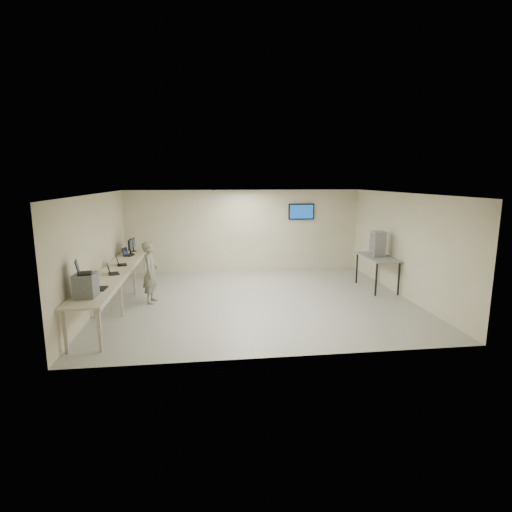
{
  "coord_description": "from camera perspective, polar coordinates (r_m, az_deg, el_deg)",
  "views": [
    {
      "loc": [
        -1.32,
        -10.11,
        3.16
      ],
      "look_at": [
        0.0,
        0.2,
        1.15
      ],
      "focal_mm": 28.0,
      "sensor_mm": 36.0,
      "label": 1
    }
  ],
  "objects": [
    {
      "name": "storage_bins",
      "position": [
        11.96,
        16.99,
        1.68
      ],
      "size": [
        0.35,
        0.39,
        0.73
      ],
      "color": "gray",
      "rests_on": "side_table"
    },
    {
      "name": "soldier",
      "position": [
        10.61,
        -14.82,
        -2.28
      ],
      "size": [
        0.45,
        0.62,
        1.6
      ],
      "primitive_type": "imported",
      "rotation": [
        0.0,
        0.0,
        1.45
      ],
      "color": "gray",
      "rests_on": "ground"
    },
    {
      "name": "laptop_2",
      "position": [
        11.22,
        -18.85,
        -0.93
      ],
      "size": [
        0.34,
        0.37,
        0.25
      ],
      "rotation": [
        0.0,
        0.0,
        0.26
      ],
      "color": "black",
      "rests_on": "workbench"
    },
    {
      "name": "monitor_near",
      "position": [
        12.74,
        -17.52,
        1.47
      ],
      "size": [
        0.21,
        0.46,
        0.46
      ],
      "color": "black",
      "rests_on": "workbench"
    },
    {
      "name": "laptop_3",
      "position": [
        12.52,
        -17.91,
        0.31
      ],
      "size": [
        0.34,
        0.37,
        0.25
      ],
      "rotation": [
        0.0,
        0.0,
        -0.29
      ],
      "color": "black",
      "rests_on": "workbench"
    },
    {
      "name": "room",
      "position": [
        10.4,
        0.28,
        1.27
      ],
      "size": [
        8.01,
        7.01,
        2.81
      ],
      "color": "#A2A18E",
      "rests_on": "ground"
    },
    {
      "name": "laptop_on_box",
      "position": [
        8.37,
        -23.67,
        -1.88
      ],
      "size": [
        0.35,
        0.39,
        0.27
      ],
      "rotation": [
        0.0,
        0.0,
        0.22
      ],
      "color": "black",
      "rests_on": "equipment_box"
    },
    {
      "name": "laptop_1",
      "position": [
        10.25,
        -19.94,
        -2.08
      ],
      "size": [
        0.36,
        0.39,
        0.26
      ],
      "rotation": [
        0.0,
        0.0,
        0.32
      ],
      "color": "black",
      "rests_on": "workbench"
    },
    {
      "name": "equipment_box",
      "position": [
        8.42,
        -23.17,
        -3.88
      ],
      "size": [
        0.4,
        0.46,
        0.46
      ],
      "primitive_type": "cube",
      "rotation": [
        0.0,
        0.0,
        -0.03
      ],
      "color": "#545B61",
      "rests_on": "workbench"
    },
    {
      "name": "laptop_0",
      "position": [
        8.95,
        -21.9,
        -3.97
      ],
      "size": [
        0.33,
        0.4,
        0.3
      ],
      "rotation": [
        0.0,
        0.0,
        -0.04
      ],
      "color": "black",
      "rests_on": "workbench"
    },
    {
      "name": "workbench",
      "position": [
        10.62,
        -19.45,
        -2.39
      ],
      "size": [
        0.76,
        6.0,
        0.9
      ],
      "color": "beige",
      "rests_on": "ground"
    },
    {
      "name": "monitor_far",
      "position": [
        13.21,
        -17.15,
        1.69
      ],
      "size": [
        0.18,
        0.41,
        0.41
      ],
      "color": "black",
      "rests_on": "workbench"
    },
    {
      "name": "side_table",
      "position": [
        12.04,
        16.96,
        -0.37
      ],
      "size": [
        0.75,
        1.61,
        0.97
      ],
      "color": "gray",
      "rests_on": "ground"
    }
  ]
}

